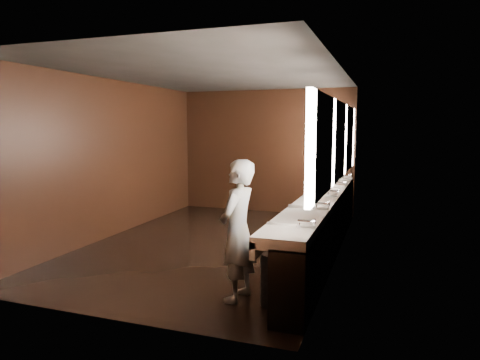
# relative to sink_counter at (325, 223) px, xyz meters

# --- Properties ---
(floor) EXTENTS (6.00, 6.00, 0.00)m
(floor) POSITION_rel_sink_counter_xyz_m (-1.79, 0.00, -0.50)
(floor) COLOR black
(floor) RESTS_ON ground
(ceiling) EXTENTS (4.00, 6.00, 0.02)m
(ceiling) POSITION_rel_sink_counter_xyz_m (-1.79, 0.00, 2.30)
(ceiling) COLOR #2D2D2B
(ceiling) RESTS_ON wall_back
(wall_back) EXTENTS (4.00, 0.02, 2.80)m
(wall_back) POSITION_rel_sink_counter_xyz_m (-1.79, 3.00, 0.90)
(wall_back) COLOR black
(wall_back) RESTS_ON floor
(wall_front) EXTENTS (4.00, 0.02, 2.80)m
(wall_front) POSITION_rel_sink_counter_xyz_m (-1.79, -3.00, 0.90)
(wall_front) COLOR black
(wall_front) RESTS_ON floor
(wall_left) EXTENTS (0.02, 6.00, 2.80)m
(wall_left) POSITION_rel_sink_counter_xyz_m (-3.79, 0.00, 0.90)
(wall_left) COLOR black
(wall_left) RESTS_ON floor
(wall_right) EXTENTS (0.02, 6.00, 2.80)m
(wall_right) POSITION_rel_sink_counter_xyz_m (0.21, 0.00, 0.90)
(wall_right) COLOR black
(wall_right) RESTS_ON floor
(sink_counter) EXTENTS (0.55, 5.40, 1.01)m
(sink_counter) POSITION_rel_sink_counter_xyz_m (0.00, 0.00, 0.00)
(sink_counter) COLOR black
(sink_counter) RESTS_ON floor
(mirror_band) EXTENTS (0.06, 5.03, 1.15)m
(mirror_band) POSITION_rel_sink_counter_xyz_m (0.19, -0.00, 1.25)
(mirror_band) COLOR white
(mirror_band) RESTS_ON wall_right
(person) EXTENTS (0.45, 0.62, 1.60)m
(person) POSITION_rel_sink_counter_xyz_m (-0.68, -2.07, 0.31)
(person) COLOR #8FAAD6
(person) RESTS_ON floor
(trash_bin) EXTENTS (0.40, 0.40, 0.59)m
(trash_bin) POSITION_rel_sink_counter_xyz_m (-0.22, -2.07, -0.20)
(trash_bin) COLOR black
(trash_bin) RESTS_ON floor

